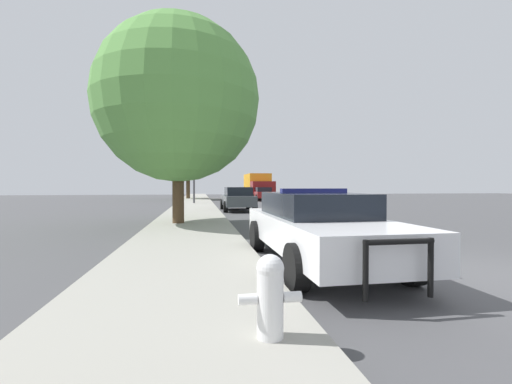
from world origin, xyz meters
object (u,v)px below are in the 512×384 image
traffic_light (208,155)px  car_background_midblock (238,198)px  tree_sidewalk_near (178,101)px  fire_hydrant (270,293)px  box_truck (258,185)px  tree_sidewalk_far (188,154)px  car_background_oncoming (263,194)px  police_car (317,225)px  car_background_distant (248,192)px

traffic_light → car_background_midblock: 8.12m
tree_sidewalk_near → fire_hydrant: bearing=-82.1°
traffic_light → box_truck: size_ratio=0.76×
fire_hydrant → tree_sidewalk_far: size_ratio=0.10×
car_background_oncoming → box_truck: 5.51m
car_background_midblock → tree_sidewalk_near: bearing=-112.3°
tree_sidewalk_near → tree_sidewalk_far: bearing=90.8°
car_background_midblock → box_truck: (4.55, 18.67, 0.82)m
traffic_light → tree_sidewalk_far: bearing=100.7°
police_car → fire_hydrant: size_ratio=6.80×
car_background_oncoming → car_background_midblock: car_background_midblock is taller
fire_hydrant → box_truck: bearing=80.2°
traffic_light → tree_sidewalk_far: tree_sidewalk_far is taller
car_background_oncoming → car_background_distant: (-0.20, 9.56, 0.02)m
fire_hydrant → car_background_midblock: bearing=84.4°
traffic_light → car_background_oncoming: size_ratio=1.40×
car_background_oncoming → tree_sidewalk_near: 22.50m
car_background_distant → tree_sidewalk_far: 10.05m
car_background_oncoming → box_truck: size_ratio=0.54×
car_background_midblock → tree_sidewalk_far: (-3.51, 17.56, 4.22)m
fire_hydrant → traffic_light: traffic_light is taller
traffic_light → car_background_midblock: size_ratio=1.25×
traffic_light → box_truck: (6.11, 11.39, -2.43)m
police_car → tree_sidewalk_far: (-3.42, 32.06, 4.23)m
traffic_light → car_background_oncoming: bearing=46.2°
traffic_light → car_background_oncoming: (5.71, 5.96, -3.27)m
police_car → car_background_oncoming: (4.24, 27.74, -0.03)m
police_car → fire_hydrant: 3.72m
fire_hydrant → car_background_distant: (5.69, 40.62, 0.21)m
fire_hydrant → tree_sidewalk_far: bearing=92.9°
car_background_distant → tree_sidewalk_near: (-7.09, -30.46, 4.00)m
traffic_light → car_background_distant: (5.51, 15.52, -3.26)m
car_background_midblock → box_truck: box_truck is taller
car_background_midblock → car_background_distant: car_background_midblock is taller
tree_sidewalk_near → tree_sidewalk_far: 25.23m
car_background_midblock → box_truck: size_ratio=0.61×
car_background_midblock → car_background_distant: bearing=80.2°
police_car → car_background_distant: bearing=-96.9°
car_background_midblock → police_car: bearing=-90.3°
car_background_oncoming → tree_sidewalk_near: size_ratio=0.52×
car_background_midblock → tree_sidewalk_near: 9.20m
fire_hydrant → tree_sidewalk_near: (-1.41, 10.16, 4.21)m
fire_hydrant → tree_sidewalk_far: (-1.77, 35.39, 4.44)m
police_car → traffic_light: (-1.47, 21.78, 3.25)m
fire_hydrant → car_background_midblock: (1.74, 17.83, 0.22)m
tree_sidewalk_near → traffic_light: bearing=84.0°
tree_sidewalk_far → car_background_midblock: bearing=-78.7°
tree_sidewalk_far → car_background_oncoming: bearing=-29.4°
car_background_distant → tree_sidewalk_near: tree_sidewalk_near is taller
tree_sidewalk_far → tree_sidewalk_near: bearing=-89.2°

